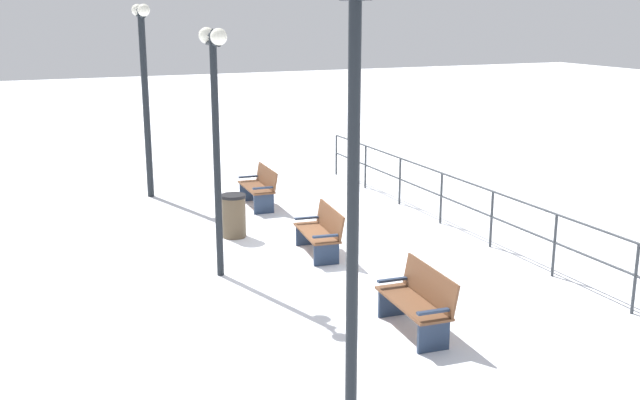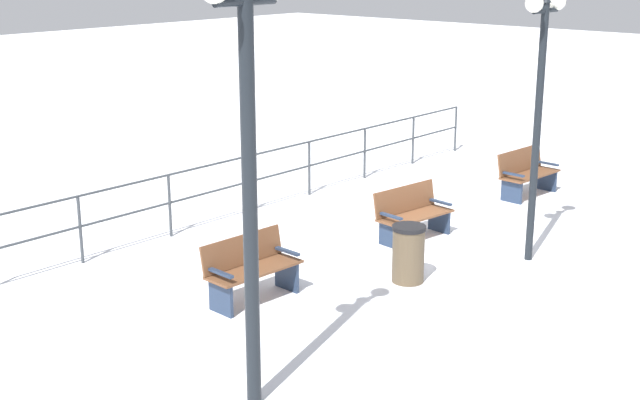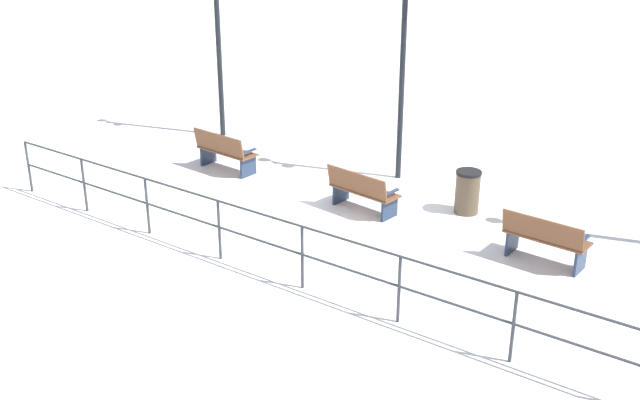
% 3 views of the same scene
% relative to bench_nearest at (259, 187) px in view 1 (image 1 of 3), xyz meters
% --- Properties ---
extents(ground_plane, '(80.00, 80.00, 0.00)m').
position_rel_bench_nearest_xyz_m(ground_plane, '(0.22, 3.73, -0.47)').
color(ground_plane, white).
rests_on(ground_plane, ground).
extents(bench_nearest, '(0.64, 1.46, 0.91)m').
position_rel_bench_nearest_xyz_m(bench_nearest, '(0.00, 0.00, 0.00)').
color(bench_nearest, brown).
rests_on(bench_nearest, ground).
extents(bench_second, '(0.74, 1.50, 0.88)m').
position_rel_bench_nearest_xyz_m(bench_second, '(0.08, 3.74, -0.03)').
color(bench_second, brown).
rests_on(bench_second, ground).
extents(bench_third, '(0.66, 1.51, 0.92)m').
position_rel_bench_nearest_xyz_m(bench_third, '(0.21, 7.47, -0.00)').
color(bench_third, brown).
rests_on(bench_third, ground).
extents(lamppost_near, '(0.28, 1.06, 4.55)m').
position_rel_bench_nearest_xyz_m(lamppost_near, '(2.11, -2.01, 2.47)').
color(lamppost_near, black).
rests_on(lamppost_near, ground).
extents(lamppost_middle, '(0.27, 0.97, 4.15)m').
position_rel_bench_nearest_xyz_m(lamppost_middle, '(2.11, 4.10, 2.42)').
color(lamppost_middle, black).
rests_on(lamppost_middle, ground).
extents(lamppost_far, '(0.23, 0.87, 4.78)m').
position_rel_bench_nearest_xyz_m(lamppost_far, '(2.11, 9.26, 2.51)').
color(lamppost_far, black).
rests_on(lamppost_far, ground).
extents(waterfront_railing, '(0.05, 12.49, 1.11)m').
position_rel_bench_nearest_xyz_m(waterfront_railing, '(-3.08, 3.73, 0.27)').
color(waterfront_railing, '#383D42').
rests_on(waterfront_railing, ground).
extents(trash_bin, '(0.50, 0.50, 0.87)m').
position_rel_bench_nearest_xyz_m(trash_bin, '(1.23, 2.04, -0.03)').
color(trash_bin, brown).
rests_on(trash_bin, ground).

